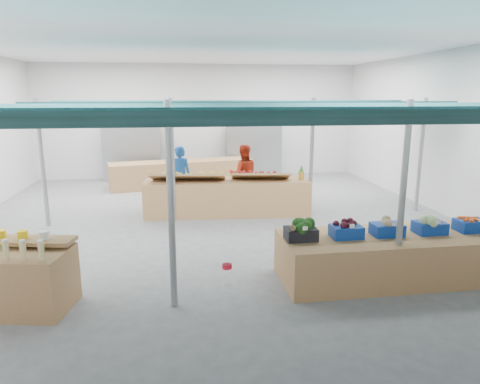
{
  "coord_description": "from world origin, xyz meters",
  "views": [
    {
      "loc": [
        -0.89,
        -9.92,
        3.05
      ],
      "look_at": [
        0.34,
        -1.6,
        1.15
      ],
      "focal_mm": 32.0,
      "sensor_mm": 36.0,
      "label": 1
    }
  ],
  "objects": [
    {
      "name": "crate_beets",
      "position": [
        1.82,
        -3.55,
        0.9
      ],
      "size": [
        0.5,
        0.4,
        0.29
      ],
      "rotation": [
        0.0,
        0.0,
        0.01
      ],
      "color": "navy",
      "rests_on": "veg_counter"
    },
    {
      "name": "apple_heap_red",
      "position": [
        1.23,
        0.73,
        1.08
      ],
      "size": [
        1.58,
        0.91,
        0.27
      ],
      "rotation": [
        0.0,
        0.0,
        -0.14
      ],
      "color": "#997247",
      "rests_on": "fruit_counter"
    },
    {
      "name": "crate_broccoli",
      "position": [
        1.05,
        -3.55,
        0.93
      ],
      "size": [
        0.5,
        0.4,
        0.35
      ],
      "rotation": [
        0.0,
        0.0,
        0.01
      ],
      "color": "black",
      "rests_on": "veg_counter"
    },
    {
      "name": "crate_celeriac",
      "position": [
        2.53,
        -3.54,
        0.92
      ],
      "size": [
        0.5,
        0.4,
        0.31
      ],
      "rotation": [
        0.0,
        0.0,
        0.01
      ],
      "color": "navy",
      "rests_on": "veg_counter"
    },
    {
      "name": "fruit_counter",
      "position": [
        0.38,
        0.89,
        0.46
      ],
      "size": [
        4.31,
        1.31,
        0.91
      ],
      "primitive_type": "cube",
      "rotation": [
        0.0,
        0.0,
        -0.07
      ],
      "color": "olive",
      "rests_on": "floor"
    },
    {
      "name": "far_counter",
      "position": [
        -0.72,
        4.7,
        0.44
      ],
      "size": [
        4.96,
        1.86,
        0.87
      ],
      "primitive_type": "cube",
      "rotation": [
        0.0,
        0.0,
        0.19
      ],
      "color": "olive",
      "rests_on": "floor"
    },
    {
      "name": "floor",
      "position": [
        0.0,
        0.0,
        0.0
      ],
      "size": [
        13.0,
        13.0,
        0.0
      ],
      "primitive_type": "plane",
      "color": "#606062",
      "rests_on": "ground"
    },
    {
      "name": "apple_heap_yellow",
      "position": [
        -0.64,
        0.86,
        1.08
      ],
      "size": [
        1.98,
        0.96,
        0.27
      ],
      "rotation": [
        0.0,
        0.0,
        -0.14
      ],
      "color": "#997247",
      "rests_on": "fruit_counter"
    },
    {
      "name": "sparrow",
      "position": [
        0.87,
        -3.69,
        1.02
      ],
      "size": [
        0.12,
        0.09,
        0.11
      ],
      "rotation": [
        0.0,
        0.0,
        0.01
      ],
      "color": "brown",
      "rests_on": "crate_broccoli"
    },
    {
      "name": "bottle_shelf",
      "position": [
        -3.47,
        -3.69,
        0.48
      ],
      "size": [
        2.13,
        1.51,
        1.17
      ],
      "rotation": [
        0.0,
        0.0,
        -0.19
      ],
      "color": "olive",
      "rests_on": "floor"
    },
    {
      "name": "crate_carrots",
      "position": [
        4.08,
        -3.54,
        0.88
      ],
      "size": [
        0.5,
        0.4,
        0.29
      ],
      "rotation": [
        0.0,
        0.0,
        0.01
      ],
      "color": "navy",
      "rests_on": "veg_counter"
    },
    {
      "name": "back_shelving_right",
      "position": [
        2.0,
        6.0,
        1.0
      ],
      "size": [
        2.0,
        0.5,
        2.0
      ],
      "primitive_type": "cube",
      "color": "#B23F33",
      "rests_on": "floor"
    },
    {
      "name": "veg_counter",
      "position": [
        2.75,
        -3.54,
        0.39
      ],
      "size": [
        3.97,
        1.34,
        0.77
      ],
      "primitive_type": "cube",
      "rotation": [
        0.0,
        0.0,
        0.0
      ],
      "color": "olive",
      "rests_on": "floor"
    },
    {
      "name": "pole_ribbon",
      "position": [
        -0.35,
        -5.27,
        1.08
      ],
      "size": [
        0.12,
        0.12,
        0.28
      ],
      "color": "red",
      "rests_on": "pole_grid"
    },
    {
      "name": "pineapple",
      "position": [
        2.29,
        0.65,
        1.09
      ],
      "size": [
        0.14,
        0.14,
        0.39
      ],
      "rotation": [
        0.0,
        0.0,
        -0.14
      ],
      "color": "#8C6019",
      "rests_on": "fruit_counter"
    },
    {
      "name": "vendor_left",
      "position": [
        -0.82,
        1.99,
        0.85
      ],
      "size": [
        0.65,
        0.45,
        1.7
      ],
      "primitive_type": "imported",
      "rotation": [
        0.0,
        0.0,
        3.07
      ],
      "color": "#174C9B",
      "rests_on": "floor"
    },
    {
      "name": "pole_grid",
      "position": [
        0.75,
        -1.75,
        1.81
      ],
      "size": [
        10.0,
        4.6,
        3.0
      ],
      "color": "gray",
      "rests_on": "floor"
    },
    {
      "name": "back_shelving_left",
      "position": [
        -2.5,
        6.0,
        1.0
      ],
      "size": [
        2.0,
        0.5,
        2.0
      ],
      "primitive_type": "cube",
      "color": "#B23F33",
      "rests_on": "floor"
    },
    {
      "name": "hall",
      "position": [
        0.0,
        1.44,
        2.65
      ],
      "size": [
        13.0,
        13.0,
        13.0
      ],
      "color": "silver",
      "rests_on": "ground"
    },
    {
      "name": "vendor_right",
      "position": [
        0.98,
        1.99,
        0.85
      ],
      "size": [
        0.87,
        0.7,
        1.7
      ],
      "primitive_type": "imported",
      "rotation": [
        0.0,
        0.0,
        3.07
      ],
      "color": "#AE2B15",
      "rests_on": "floor"
    },
    {
      "name": "awnings",
      "position": [
        0.75,
        -1.75,
        2.78
      ],
      "size": [
        9.5,
        7.08,
        0.3
      ],
      "color": "black",
      "rests_on": "pole_grid"
    },
    {
      "name": "crate_cabbage",
      "position": [
        3.3,
        -3.54,
        0.93
      ],
      "size": [
        0.5,
        0.4,
        0.35
      ],
      "rotation": [
        0.0,
        0.0,
        0.01
      ],
      "color": "navy",
      "rests_on": "veg_counter"
    }
  ]
}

